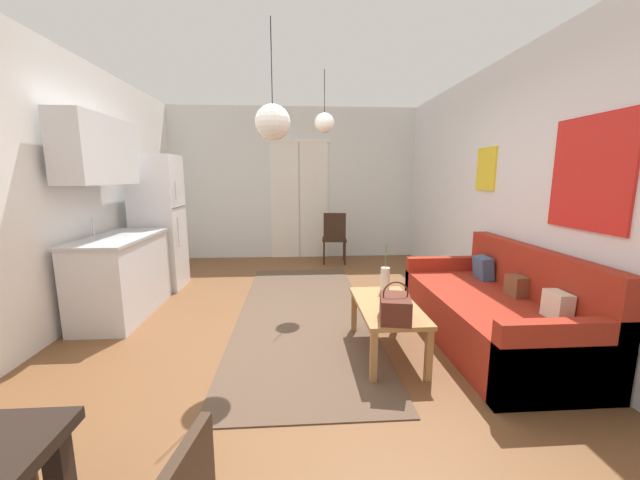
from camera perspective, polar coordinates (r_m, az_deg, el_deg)
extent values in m
cube|color=brown|center=(3.66, -3.94, -15.36)|extent=(5.08, 7.57, 0.10)
cube|color=silver|center=(6.84, -4.07, 8.82)|extent=(4.68, 0.10, 2.76)
cube|color=white|center=(6.79, -5.56, 6.13)|extent=(0.52, 0.02, 2.13)
cube|color=white|center=(6.80, -0.98, 6.18)|extent=(0.52, 0.02, 2.13)
cube|color=white|center=(6.81, -3.36, 15.39)|extent=(1.14, 0.03, 0.06)
cube|color=silver|center=(4.01, 30.83, 6.68)|extent=(0.10, 7.17, 2.76)
cube|color=red|center=(3.42, 36.82, 8.42)|extent=(0.02, 0.76, 0.86)
cube|color=yellow|center=(4.68, 24.74, 10.13)|extent=(0.02, 0.40, 0.49)
cube|color=white|center=(4.04, -39.01, 5.89)|extent=(0.10, 7.17, 2.76)
cube|color=orange|center=(4.52, -34.33, 10.44)|extent=(0.02, 0.32, 0.40)
cube|color=brown|center=(4.15, -2.72, -11.36)|extent=(1.40, 3.74, 0.01)
cube|color=maroon|center=(3.71, 24.84, -11.36)|extent=(0.93, 1.97, 0.44)
cube|color=maroon|center=(3.84, 30.25, -7.61)|extent=(0.15, 1.97, 0.89)
cube|color=maroon|center=(2.97, 33.85, -15.91)|extent=(0.93, 0.11, 0.60)
cube|color=maroon|center=(4.47, 19.22, -6.32)|extent=(0.93, 0.11, 0.60)
cube|color=beige|center=(3.32, 33.36, -8.61)|extent=(0.13, 0.21, 0.21)
cube|color=brown|center=(3.74, 28.54, -6.38)|extent=(0.13, 0.19, 0.19)
cube|color=#3D5B7F|center=(4.19, 24.34, -4.06)|extent=(0.15, 0.24, 0.25)
cube|color=#A87542|center=(3.19, 10.52, -10.21)|extent=(0.50, 0.99, 0.04)
cube|color=#A87542|center=(2.83, 8.45, -17.76)|extent=(0.05, 0.05, 0.40)
cube|color=#A87542|center=(2.94, 16.78, -16.97)|extent=(0.05, 0.05, 0.40)
cube|color=#A87542|center=(3.64, 5.38, -11.19)|extent=(0.05, 0.05, 0.40)
cube|color=#A87542|center=(3.72, 11.83, -10.85)|extent=(0.05, 0.05, 0.40)
cylinder|color=beige|center=(3.45, 10.22, -6.23)|extent=(0.09, 0.09, 0.24)
cylinder|color=#477F42|center=(3.40, 10.34, -2.51)|extent=(0.01, 0.01, 0.22)
cube|color=#512319|center=(2.83, 11.75, -10.49)|extent=(0.28, 0.35, 0.18)
torus|color=#512319|center=(2.80, 11.83, -8.35)|extent=(0.20, 0.01, 0.20)
cylinder|color=#382619|center=(2.38, -38.64, -25.48)|extent=(0.03, 0.03, 0.43)
cube|color=white|center=(5.35, -24.09, 2.49)|extent=(0.56, 0.59, 1.80)
cube|color=#4C4C51|center=(5.24, -21.31, 4.93)|extent=(0.01, 0.57, 0.01)
cylinder|color=#B7BABF|center=(5.06, -21.84, 7.20)|extent=(0.02, 0.02, 0.25)
cylinder|color=#B7BABF|center=(5.11, -21.45, 1.16)|extent=(0.02, 0.02, 0.40)
cube|color=silver|center=(4.53, -28.69, -5.16)|extent=(0.57, 1.29, 0.85)
cube|color=#B7BABF|center=(4.45, -29.16, 0.33)|extent=(0.60, 1.32, 0.03)
cube|color=#999BA0|center=(4.41, -29.41, -0.36)|extent=(0.36, 0.40, 0.10)
cylinder|color=#B7BABF|center=(4.49, -32.17, 1.62)|extent=(0.02, 0.02, 0.20)
cube|color=silver|center=(4.46, -31.64, 11.89)|extent=(0.32, 1.16, 0.69)
cylinder|color=black|center=(6.59, 3.78, -1.49)|extent=(0.03, 0.03, 0.41)
cylinder|color=black|center=(6.58, 0.65, -1.49)|extent=(0.03, 0.03, 0.41)
cylinder|color=black|center=(6.26, 3.94, -2.11)|extent=(0.03, 0.03, 0.41)
cylinder|color=black|center=(6.25, 0.64, -2.10)|extent=(0.03, 0.03, 0.41)
cube|color=black|center=(6.38, 2.26, 0.11)|extent=(0.45, 0.43, 0.04)
cube|color=black|center=(6.16, 2.32, 2.09)|extent=(0.38, 0.06, 0.47)
cylinder|color=black|center=(3.26, -7.67, 26.24)|extent=(0.01, 0.01, 0.66)
sphere|color=white|center=(3.16, -7.47, 17.91)|extent=(0.29, 0.29, 0.29)
cylinder|color=black|center=(4.64, 0.71, 22.44)|extent=(0.01, 0.01, 0.49)
sphere|color=white|center=(4.57, 0.70, 17.98)|extent=(0.24, 0.24, 0.24)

